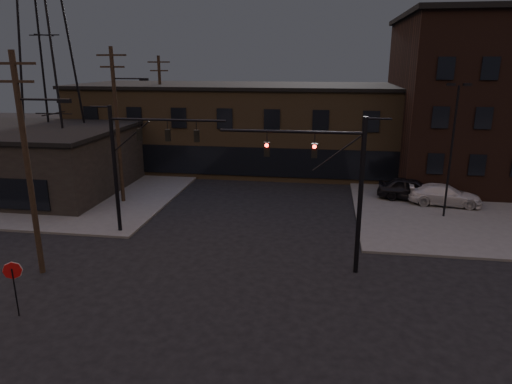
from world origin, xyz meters
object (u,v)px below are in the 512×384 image
Objects in this scene: parked_car_lot_a at (411,189)px; parked_car_lot_b at (445,195)px; stop_sign at (13,276)px; car_crossing at (333,167)px; traffic_signal_near at (338,179)px; traffic_signal_far at (134,156)px.

parked_car_lot_a is 2.45m from parked_car_lot_b.
stop_sign reaches higher than car_crossing.
parked_car_lot_b is at bearing -104.00° from parked_car_lot_a.
car_crossing is at bearing 46.00° from parked_car_lot_a.
traffic_signal_near reaches higher than parked_car_lot_a.
traffic_signal_far is (-12.07, 3.50, 0.08)m from traffic_signal_near.
stop_sign is at bearing -97.32° from traffic_signal_far.
parked_car_lot_b is at bearing 23.32° from traffic_signal_far.
parked_car_lot_a reaches higher than car_crossing.
traffic_signal_near reaches higher than stop_sign.
parked_car_lot_a is (6.04, 13.26, -3.92)m from traffic_signal_near.
stop_sign is 28.65m from parked_car_lot_b.
car_crossing is (12.22, 17.85, -4.31)m from traffic_signal_far.
traffic_signal_near is 15.17m from stop_sign.
parked_car_lot_a is at bearing 73.16° from parked_car_lot_b.
parked_car_lot_b is (8.28, 12.27, -4.03)m from traffic_signal_near.
traffic_signal_near is at bearing 165.39° from parked_car_lot_a.
traffic_signal_near is 12.57m from traffic_signal_far.
stop_sign is at bearing 145.39° from parked_car_lot_a.
traffic_signal_near is 3.23× the size of stop_sign.
traffic_signal_far is at bearing -124.47° from car_crossing.
traffic_signal_near is at bearing -90.47° from car_crossing.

